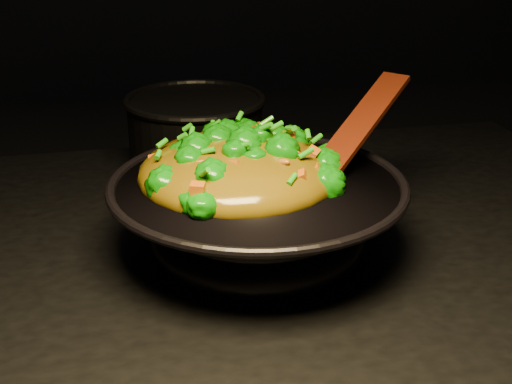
{
  "coord_description": "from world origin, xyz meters",
  "views": [
    {
      "loc": [
        -0.15,
        -0.78,
        1.34
      ],
      "look_at": [
        0.02,
        0.01,
        0.99
      ],
      "focal_mm": 50.0,
      "sensor_mm": 36.0,
      "label": 1
    }
  ],
  "objects": [
    {
      "name": "stir_fry",
      "position": [
        0.0,
        0.03,
        1.04
      ],
      "size": [
        0.3,
        0.3,
        0.09
      ],
      "primitive_type": null,
      "rotation": [
        0.0,
        0.0,
        0.19
      ],
      "color": "#106C07",
      "rests_on": "wok"
    },
    {
      "name": "wok",
      "position": [
        0.02,
        0.0,
        0.95
      ],
      "size": [
        0.36,
        0.36,
        0.1
      ],
      "primitive_type": null,
      "rotation": [
        0.0,
        0.0,
        -0.0
      ],
      "color": "black",
      "rests_on": "stovetop"
    },
    {
      "name": "spatula",
      "position": [
        0.15,
        0.04,
        1.04
      ],
      "size": [
        0.21,
        0.2,
        0.11
      ],
      "primitive_type": "cube",
      "rotation": [
        0.0,
        -0.38,
        0.75
      ],
      "color": "#361805",
      "rests_on": "wok"
    },
    {
      "name": "back_pot",
      "position": [
        -0.02,
        0.32,
        0.96
      ],
      "size": [
        0.26,
        0.26,
        0.12
      ],
      "primitive_type": "cylinder",
      "rotation": [
        0.0,
        0.0,
        -0.21
      ],
      "color": "black",
      "rests_on": "stovetop"
    }
  ]
}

